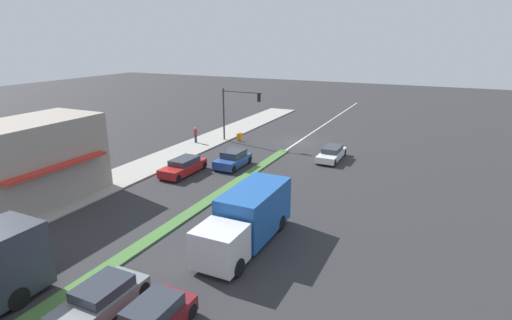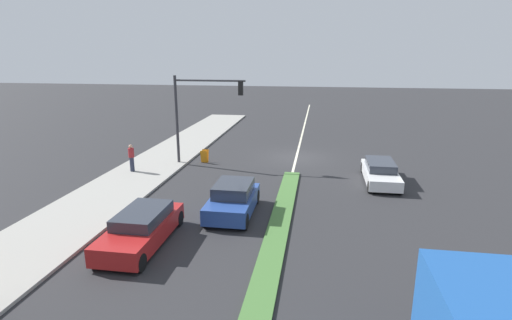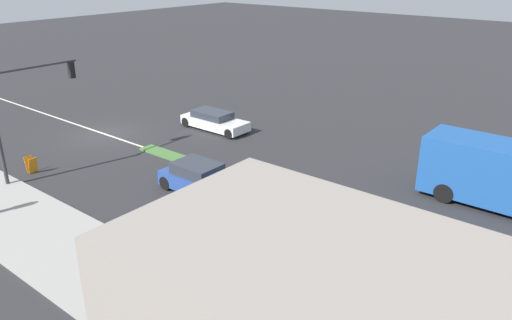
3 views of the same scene
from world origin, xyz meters
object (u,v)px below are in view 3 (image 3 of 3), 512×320
Objects in this scene: warning_aframe_sign at (31,165)px; delivery_truck at (506,177)px; coupe_blue at (200,179)px; van_white at (214,121)px; traffic_signal_main at (22,101)px; hatchback_red at (212,226)px.

delivery_truck is at bearing 118.96° from warning_aframe_sign.
coupe_blue is 9.26m from van_white.
van_white is at bearing -90.00° from delivery_truck.
coupe_blue is (-3.92, 7.76, -3.22)m from traffic_signal_main.
coupe_blue is (7.20, -11.46, -0.79)m from delivery_truck.
traffic_signal_main is 1.44× the size of coupe_blue.
hatchback_red is at bearing 94.70° from warning_aframe_sign.
coupe_blue is at bearing 116.82° from traffic_signal_main.
delivery_truck reaches higher than hatchback_red.
hatchback_red is (10.00, -8.04, -0.84)m from delivery_truck.
van_white is 13.62m from hatchback_red.
coupe_blue is 0.85× the size of van_white.
warning_aframe_sign is at bearing -65.73° from coupe_blue.
coupe_blue is at bearing 114.27° from warning_aframe_sign.
coupe_blue is (-3.77, 8.35, 0.25)m from warning_aframe_sign.
delivery_truck reaches higher than van_white.
traffic_signal_main is at bearing -84.26° from hatchback_red.
warning_aframe_sign is 0.11× the size of delivery_truck.
coupe_blue reaches higher than hatchback_red.
traffic_signal_main reaches higher than warning_aframe_sign.
coupe_blue reaches higher than van_white.
delivery_truck is at bearing 90.00° from van_white.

